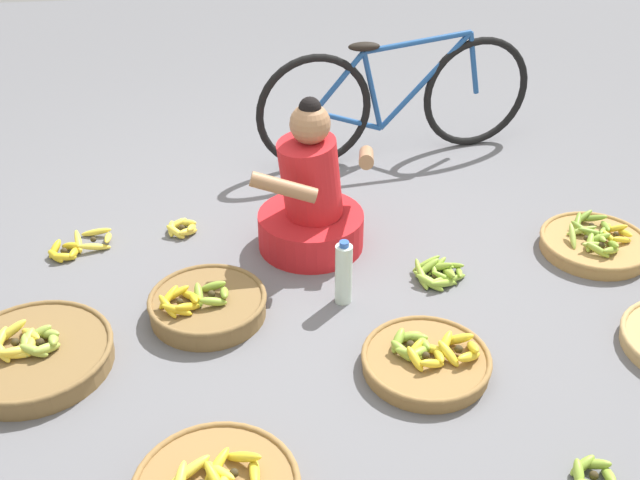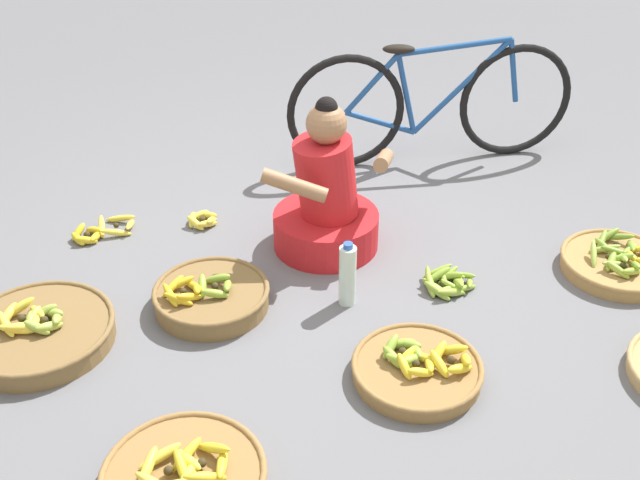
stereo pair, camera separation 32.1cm
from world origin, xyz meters
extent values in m
plane|color=slate|center=(0.00, 0.00, 0.00)|extent=(10.00, 10.00, 0.00)
cylinder|color=red|center=(0.02, 0.30, 0.09)|extent=(0.52, 0.52, 0.18)
cylinder|color=red|center=(0.02, 0.30, 0.38)|extent=(0.42, 0.40, 0.42)
sphere|color=#9E704C|center=(0.02, 0.30, 0.66)|extent=(0.19, 0.19, 0.19)
sphere|color=black|center=(0.02, 0.30, 0.73)|extent=(0.10, 0.10, 0.10)
cylinder|color=#9E704C|center=(-0.13, 0.09, 0.45)|extent=(0.31, 0.11, 0.16)
cylinder|color=#9E704C|center=(0.29, 0.34, 0.45)|extent=(0.13, 0.31, 0.16)
torus|color=black|center=(0.14, 1.16, 0.34)|extent=(0.68, 0.16, 0.68)
torus|color=black|center=(1.14, 1.33, 0.34)|extent=(0.68, 0.16, 0.68)
cylinder|color=#1E4C8C|center=(0.80, 1.27, 0.45)|extent=(0.55, 0.12, 0.55)
cylinder|color=#1E4C8C|center=(0.48, 1.22, 0.43)|extent=(0.15, 0.06, 0.49)
cylinder|color=#1E4C8C|center=(0.74, 1.26, 0.69)|extent=(0.65, 0.14, 0.08)
cylinder|color=#1E4C8C|center=(0.34, 1.19, 0.27)|extent=(0.42, 0.10, 0.18)
cylinder|color=#1E4C8C|center=(0.28, 1.18, 0.50)|extent=(0.31, 0.08, 0.35)
cylinder|color=#1E4C8C|center=(1.10, 1.33, 0.53)|extent=(0.12, 0.05, 0.38)
ellipsoid|color=black|center=(0.42, 1.21, 0.70)|extent=(0.18, 0.08, 0.05)
cylinder|color=brown|center=(-0.49, -0.20, 0.04)|extent=(0.50, 0.50, 0.09)
torus|color=brown|center=(-0.49, -0.20, 0.09)|extent=(0.52, 0.52, 0.02)
ellipsoid|color=#8CAD38|center=(-0.42, -0.21, 0.12)|extent=(0.04, 0.13, 0.07)
ellipsoid|color=#8CAD38|center=(-0.46, -0.15, 0.12)|extent=(0.13, 0.05, 0.07)
ellipsoid|color=#8CAD38|center=(-0.53, -0.21, 0.12)|extent=(0.05, 0.13, 0.08)
ellipsoid|color=#8CAD38|center=(-0.46, -0.26, 0.12)|extent=(0.13, 0.05, 0.07)
sphere|color=#382D19|center=(-0.47, -0.21, 0.12)|extent=(0.03, 0.03, 0.03)
ellipsoid|color=gold|center=(-0.55, -0.23, 0.12)|extent=(0.06, 0.14, 0.08)
ellipsoid|color=gold|center=(-0.56, -0.20, 0.11)|extent=(0.12, 0.12, 0.06)
ellipsoid|color=gold|center=(-0.63, -0.19, 0.12)|extent=(0.14, 0.08, 0.07)
ellipsoid|color=gold|center=(-0.65, -0.21, 0.12)|extent=(0.11, 0.13, 0.07)
ellipsoid|color=gold|center=(-0.65, -0.28, 0.12)|extent=(0.10, 0.13, 0.08)
ellipsoid|color=gold|center=(-0.61, -0.30, 0.12)|extent=(0.14, 0.06, 0.07)
ellipsoid|color=gold|center=(-0.57, -0.29, 0.12)|extent=(0.13, 0.11, 0.09)
sphere|color=#382D19|center=(-0.60, -0.24, 0.12)|extent=(0.03, 0.03, 0.03)
cylinder|color=brown|center=(-1.18, -0.44, 0.04)|extent=(0.62, 0.62, 0.08)
torus|color=brown|center=(-1.18, -0.44, 0.08)|extent=(0.63, 0.63, 0.02)
ellipsoid|color=#9EB747|center=(-1.10, -0.43, 0.11)|extent=(0.06, 0.13, 0.07)
ellipsoid|color=#9EB747|center=(-1.12, -0.39, 0.11)|extent=(0.13, 0.09, 0.07)
ellipsoid|color=#9EB747|center=(-1.16, -0.39, 0.12)|extent=(0.13, 0.07, 0.08)
ellipsoid|color=#9EB747|center=(-1.20, -0.42, 0.11)|extent=(0.07, 0.13, 0.08)
ellipsoid|color=#9EB747|center=(-1.20, -0.45, 0.11)|extent=(0.06, 0.13, 0.07)
ellipsoid|color=#9EB747|center=(-1.16, -0.49, 0.11)|extent=(0.13, 0.07, 0.08)
ellipsoid|color=#9EB747|center=(-1.11, -0.48, 0.11)|extent=(0.12, 0.11, 0.07)
sphere|color=#382D19|center=(-1.15, -0.44, 0.11)|extent=(0.04, 0.04, 0.04)
ellipsoid|color=yellow|center=(-1.18, -0.43, 0.11)|extent=(0.04, 0.15, 0.07)
ellipsoid|color=yellow|center=(-1.19, -0.38, 0.11)|extent=(0.13, 0.14, 0.07)
ellipsoid|color=yellow|center=(-1.27, -0.37, 0.12)|extent=(0.15, 0.10, 0.10)
ellipsoid|color=yellow|center=(-1.31, -0.41, 0.11)|extent=(0.07, 0.16, 0.07)
ellipsoid|color=yellow|center=(-1.30, -0.47, 0.12)|extent=(0.13, 0.14, 0.08)
ellipsoid|color=yellow|center=(-1.24, -0.49, 0.11)|extent=(0.15, 0.04, 0.06)
ellipsoid|color=yellow|center=(-1.21, -0.49, 0.11)|extent=(0.15, 0.10, 0.08)
sphere|color=#382D19|center=(-1.24, -0.43, 0.11)|extent=(0.03, 0.03, 0.03)
cylinder|color=olive|center=(0.37, -0.66, 0.03)|extent=(0.51, 0.51, 0.06)
torus|color=olive|center=(0.37, -0.66, 0.06)|extent=(0.52, 0.52, 0.02)
ellipsoid|color=yellow|center=(0.55, -0.66, 0.10)|extent=(0.05, 0.13, 0.09)
ellipsoid|color=yellow|center=(0.51, -0.60, 0.09)|extent=(0.14, 0.07, 0.08)
ellipsoid|color=yellow|center=(0.45, -0.63, 0.09)|extent=(0.11, 0.13, 0.08)
ellipsoid|color=yellow|center=(0.45, -0.68, 0.09)|extent=(0.10, 0.13, 0.09)
ellipsoid|color=yellow|center=(0.52, -0.71, 0.09)|extent=(0.13, 0.10, 0.07)
sphere|color=#382D19|center=(0.50, -0.66, 0.09)|extent=(0.03, 0.03, 0.03)
ellipsoid|color=#8CAD38|center=(0.36, -0.60, 0.09)|extent=(0.07, 0.13, 0.06)
ellipsoid|color=#8CAD38|center=(0.34, -0.56, 0.09)|extent=(0.13, 0.09, 0.06)
ellipsoid|color=#8CAD38|center=(0.31, -0.56, 0.09)|extent=(0.12, 0.04, 0.06)
ellipsoid|color=#8CAD38|center=(0.27, -0.58, 0.09)|extent=(0.10, 0.13, 0.08)
ellipsoid|color=#8CAD38|center=(0.27, -0.64, 0.09)|extent=(0.11, 0.12, 0.07)
ellipsoid|color=#8CAD38|center=(0.30, -0.66, 0.09)|extent=(0.13, 0.07, 0.07)
ellipsoid|color=#8CAD38|center=(0.34, -0.65, 0.09)|extent=(0.12, 0.10, 0.06)
sphere|color=#382D19|center=(0.31, -0.61, 0.09)|extent=(0.04, 0.04, 0.04)
ellipsoid|color=yellow|center=(0.41, -0.68, 0.08)|extent=(0.04, 0.12, 0.06)
ellipsoid|color=yellow|center=(0.39, -0.63, 0.08)|extent=(0.12, 0.09, 0.05)
ellipsoid|color=yellow|center=(0.32, -0.64, 0.09)|extent=(0.11, 0.11, 0.07)
ellipsoid|color=yellow|center=(0.31, -0.70, 0.09)|extent=(0.08, 0.12, 0.08)
ellipsoid|color=yellow|center=(0.37, -0.73, 0.09)|extent=(0.12, 0.06, 0.07)
sphere|color=#382D19|center=(0.36, -0.68, 0.09)|extent=(0.03, 0.03, 0.03)
torus|color=olive|center=(-0.47, -1.20, 0.07)|extent=(0.56, 0.56, 0.02)
ellipsoid|color=yellow|center=(-0.34, -1.17, 0.10)|extent=(0.04, 0.15, 0.06)
ellipsoid|color=yellow|center=(-0.37, -1.12, 0.10)|extent=(0.15, 0.10, 0.09)
ellipsoid|color=yellow|center=(-0.46, -1.14, 0.10)|extent=(0.11, 0.15, 0.07)
ellipsoid|color=yellow|center=(-0.46, -1.20, 0.11)|extent=(0.10, 0.15, 0.09)
ellipsoid|color=yellow|center=(-0.38, -1.24, 0.10)|extent=(0.15, 0.08, 0.09)
sphere|color=#382D19|center=(-0.40, -1.17, 0.10)|extent=(0.03, 0.03, 0.03)
ellipsoid|color=yellow|center=(-0.44, -1.22, 0.10)|extent=(0.07, 0.17, 0.08)
ellipsoid|color=yellow|center=(-0.46, -1.15, 0.10)|extent=(0.14, 0.14, 0.06)
ellipsoid|color=yellow|center=(-0.55, -1.15, 0.10)|extent=(0.16, 0.12, 0.07)
ellipsoid|color=yellow|center=(-0.58, -1.19, 0.10)|extent=(0.07, 0.17, 0.07)
sphere|color=#382D19|center=(-0.51, -1.21, 0.10)|extent=(0.03, 0.03, 0.03)
cylinder|color=#A87F47|center=(1.39, 0.07, 0.03)|extent=(0.52, 0.52, 0.06)
torus|color=#A87F47|center=(1.39, 0.07, 0.06)|extent=(0.53, 0.53, 0.02)
ellipsoid|color=yellow|center=(1.52, 0.12, 0.09)|extent=(0.12, 0.07, 0.07)
ellipsoid|color=yellow|center=(1.46, 0.11, 0.09)|extent=(0.10, 0.10, 0.06)
ellipsoid|color=yellow|center=(1.45, 0.05, 0.09)|extent=(0.08, 0.12, 0.06)
sphere|color=#382D19|center=(1.50, 0.08, 0.09)|extent=(0.03, 0.03, 0.03)
ellipsoid|color=olive|center=(1.48, 0.15, 0.09)|extent=(0.07, 0.16, 0.07)
ellipsoid|color=olive|center=(1.44, 0.23, 0.09)|extent=(0.15, 0.09, 0.07)
ellipsoid|color=olive|center=(1.38, 0.23, 0.10)|extent=(0.15, 0.09, 0.08)
ellipsoid|color=olive|center=(1.35, 0.20, 0.09)|extent=(0.10, 0.15, 0.07)
ellipsoid|color=olive|center=(1.35, 0.14, 0.09)|extent=(0.10, 0.15, 0.06)
ellipsoid|color=olive|center=(1.39, 0.10, 0.09)|extent=(0.16, 0.08, 0.06)
ellipsoid|color=olive|center=(1.46, 0.12, 0.09)|extent=(0.13, 0.13, 0.06)
sphere|color=#382D19|center=(1.41, 0.17, 0.09)|extent=(0.03, 0.03, 0.03)
ellipsoid|color=#9EB747|center=(1.40, 0.05, 0.09)|extent=(0.06, 0.15, 0.08)
ellipsoid|color=#9EB747|center=(1.34, 0.13, 0.09)|extent=(0.15, 0.04, 0.07)
ellipsoid|color=#9EB747|center=(1.27, 0.07, 0.10)|extent=(0.05, 0.15, 0.09)
ellipsoid|color=#9EB747|center=(1.35, 0.00, 0.09)|extent=(0.16, 0.06, 0.06)
sphere|color=#382D19|center=(1.34, 0.06, 0.09)|extent=(0.03, 0.03, 0.03)
ellipsoid|color=#8CAD38|center=(1.43, -0.02, 0.10)|extent=(0.05, 0.13, 0.08)
ellipsoid|color=#8CAD38|center=(1.39, 0.04, 0.10)|extent=(0.13, 0.05, 0.08)
ellipsoid|color=#8CAD38|center=(1.33, 0.02, 0.09)|extent=(0.09, 0.13, 0.07)
ellipsoid|color=#8CAD38|center=(1.34, -0.05, 0.09)|extent=(0.12, 0.11, 0.07)
ellipsoid|color=#8CAD38|center=(1.41, -0.06, 0.09)|extent=(0.13, 0.09, 0.07)
sphere|color=#382D19|center=(1.38, -0.01, 0.09)|extent=(0.03, 0.03, 0.03)
ellipsoid|color=gold|center=(-1.14, 0.34, 0.02)|extent=(0.06, 0.12, 0.05)
ellipsoid|color=gold|center=(-1.17, 0.40, 0.03)|extent=(0.12, 0.09, 0.07)
ellipsoid|color=gold|center=(-1.24, 0.37, 0.03)|extent=(0.08, 0.12, 0.08)
ellipsoid|color=gold|center=(-1.23, 0.32, 0.02)|extent=(0.11, 0.11, 0.05)
ellipsoid|color=gold|center=(-1.18, 0.30, 0.03)|extent=(0.12, 0.06, 0.06)
sphere|color=#382D19|center=(-1.19, 0.35, 0.03)|extent=(0.03, 0.03, 0.03)
ellipsoid|color=yellow|center=(-0.99, 0.45, 0.03)|extent=(0.04, 0.16, 0.07)
ellipsoid|color=yellow|center=(-1.06, 0.52, 0.02)|extent=(0.17, 0.05, 0.06)
ellipsoid|color=yellow|center=(-1.13, 0.43, 0.03)|extent=(0.07, 0.17, 0.08)
ellipsoid|color=yellow|center=(-1.05, 0.37, 0.03)|extent=(0.17, 0.06, 0.07)
sphere|color=#382D19|center=(-1.06, 0.44, 0.03)|extent=(0.03, 0.03, 0.03)
ellipsoid|color=#8CAD38|center=(0.68, -0.05, 0.02)|extent=(0.05, 0.14, 0.06)
ellipsoid|color=#8CAD38|center=(0.65, 0.00, 0.03)|extent=(0.12, 0.10, 0.07)
ellipsoid|color=#8CAD38|center=(0.58, 0.00, 0.03)|extent=(0.12, 0.10, 0.07)
ellipsoid|color=#8CAD38|center=(0.56, -0.04, 0.03)|extent=(0.04, 0.13, 0.07)
ellipsoid|color=#8CAD38|center=(0.59, -0.10, 0.03)|extent=(0.13, 0.08, 0.07)
ellipsoid|color=#8CAD38|center=(0.65, -0.09, 0.02)|extent=(0.13, 0.09, 0.05)
sphere|color=#382D19|center=(0.62, -0.04, 0.02)|extent=(0.03, 0.03, 0.03)
ellipsoid|color=#8CAD38|center=(0.62, -0.07, 0.03)|extent=(0.05, 0.15, 0.09)
ellipsoid|color=#8CAD38|center=(0.58, -0.02, 0.04)|extent=(0.15, 0.09, 0.09)
ellipsoid|color=#8CAD38|center=(0.53, -0.02, 0.04)|extent=(0.15, 0.09, 0.09)
ellipsoid|color=#8CAD38|center=(0.49, -0.08, 0.03)|extent=(0.05, 0.15, 0.08)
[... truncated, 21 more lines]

